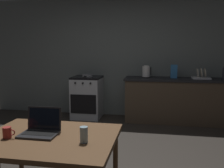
# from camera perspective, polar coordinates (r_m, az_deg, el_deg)

# --- Properties ---
(ground_plane) EXTENTS (12.00, 12.00, 0.00)m
(ground_plane) POSITION_cam_1_polar(r_m,az_deg,el_deg) (3.36, -6.17, -18.14)
(ground_plane) COLOR #2D2823
(back_wall) EXTENTS (6.40, 0.10, 2.58)m
(back_wall) POSITION_cam_1_polar(r_m,az_deg,el_deg) (5.46, 4.21, 6.08)
(back_wall) COLOR slate
(back_wall) RESTS_ON ground_plane
(kitchen_counter) EXTENTS (2.16, 0.64, 0.89)m
(kitchen_counter) POSITION_cam_1_polar(r_m,az_deg,el_deg) (5.20, 14.98, -3.61)
(kitchen_counter) COLOR #4C3D2D
(kitchen_counter) RESTS_ON ground_plane
(stove_oven) EXTENTS (0.60, 0.62, 0.89)m
(stove_oven) POSITION_cam_1_polar(r_m,az_deg,el_deg) (5.38, -5.73, -3.01)
(stove_oven) COLOR #B7BABF
(stove_oven) RESTS_ON ground_plane
(dining_table) EXTENTS (1.15, 0.91, 0.74)m
(dining_table) POSITION_cam_1_polar(r_m,az_deg,el_deg) (2.27, -14.24, -13.33)
(dining_table) COLOR brown
(dining_table) RESTS_ON ground_plane
(laptop) EXTENTS (0.32, 0.25, 0.23)m
(laptop) POSITION_cam_1_polar(r_m,az_deg,el_deg) (2.30, -16.12, -9.94)
(laptop) COLOR #232326
(laptop) RESTS_ON dining_table
(electric_kettle) EXTENTS (0.19, 0.16, 0.25)m
(electric_kettle) POSITION_cam_1_polar(r_m,az_deg,el_deg) (5.10, 7.88, 2.78)
(electric_kettle) COLOR black
(electric_kettle) RESTS_ON kitchen_counter
(bottle) EXTENTS (0.07, 0.07, 0.30)m
(bottle) POSITION_cam_1_polar(r_m,az_deg,el_deg) (5.21, 24.44, 2.46)
(bottle) COLOR #2D2D33
(bottle) RESTS_ON kitchen_counter
(frying_pan) EXTENTS (0.25, 0.42, 0.05)m
(frying_pan) POSITION_cam_1_polar(r_m,az_deg,el_deg) (5.28, -5.71, 1.96)
(frying_pan) COLOR gray
(frying_pan) RESTS_ON stove_oven
(coffee_mug) EXTENTS (0.11, 0.07, 0.09)m
(coffee_mug) POSITION_cam_1_polar(r_m,az_deg,el_deg) (2.30, -22.96, -10.26)
(coffee_mug) COLOR #9E2D28
(coffee_mug) RESTS_ON dining_table
(drinking_glass) EXTENTS (0.07, 0.07, 0.13)m
(drinking_glass) POSITION_cam_1_polar(r_m,az_deg,el_deg) (2.04, -6.49, -11.51)
(drinking_glass) COLOR #99B7C6
(drinking_glass) RESTS_ON dining_table
(cereal_box) EXTENTS (0.13, 0.05, 0.27)m
(cereal_box) POSITION_cam_1_polar(r_m,az_deg,el_deg) (5.13, 14.07, 2.83)
(cereal_box) COLOR #3372B2
(cereal_box) RESTS_ON kitchen_counter
(dish_rack) EXTENTS (0.34, 0.26, 0.21)m
(dish_rack) POSITION_cam_1_polar(r_m,az_deg,el_deg) (5.18, 19.83, 1.65)
(dish_rack) COLOR silver
(dish_rack) RESTS_ON kitchen_counter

